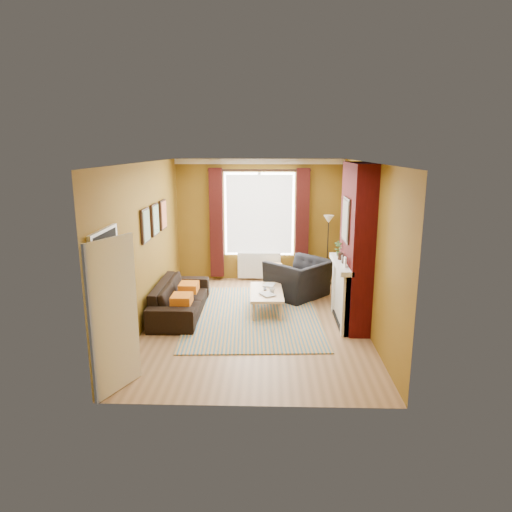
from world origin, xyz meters
The scene contains 12 objects.
ground centered at (0.00, 0.00, 0.00)m, with size 5.50×5.50×0.00m, color olive.
room_walls centered at (0.64, 0.27, 1.39)m, with size 3.82×5.54×2.83m.
striped_rug centered at (-0.07, 0.32, 0.01)m, with size 2.59×3.47×0.02m.
sofa centered at (-1.42, 0.37, 0.31)m, with size 2.11×0.83×0.62m, color black.
armchair centered at (0.87, 1.43, 0.39)m, with size 1.19×1.04×0.77m, color black.
coffee_table centered at (0.19, 0.54, 0.36)m, with size 0.65×1.23×0.40m.
wicker_stool centered at (0.35, 2.40, 0.23)m, with size 0.40×0.40×0.46m.
floor_lamp centered at (1.55, 2.40, 1.25)m, with size 0.27×0.27×1.58m.
book_a centered at (0.11, 0.24, 0.42)m, with size 0.22×0.29×0.03m, color #999999.
book_b centered at (0.14, 0.93, 0.41)m, with size 0.21×0.28×0.02m, color #999999.
mug centered at (0.30, 0.42, 0.45)m, with size 0.11×0.11×0.10m, color #999999.
tv_remote centered at (0.16, 0.64, 0.41)m, with size 0.06×0.16×0.02m.
Camera 1 is at (0.24, -7.68, 3.04)m, focal length 32.00 mm.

